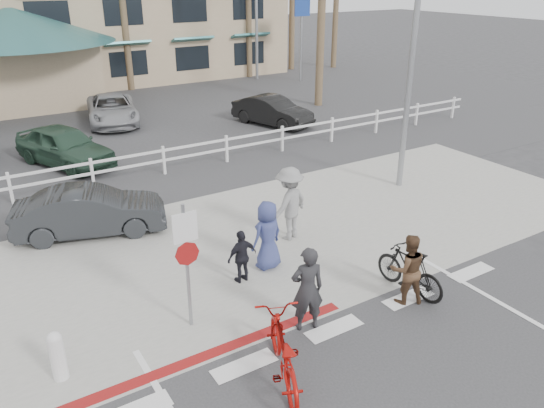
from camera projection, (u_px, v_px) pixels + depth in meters
ground at (354, 346)px, 9.84m from camera, size 140.00×140.00×0.00m
sidewalk_plaza at (238, 248)px, 13.34m from camera, size 22.00×7.00×0.01m
cross_street at (177, 196)px, 16.45m from camera, size 40.00×5.00×0.01m
parking_lot at (95, 126)px, 23.83m from camera, size 50.00×16.00×0.01m
curb_red at (178, 367)px, 9.32m from camera, size 7.00×0.25×0.02m
rail_fence at (167, 160)px, 18.05m from camera, size 29.40×0.16×1.00m
sign_post at (187, 261)px, 9.86m from camera, size 0.50×0.10×2.90m
bollard_0 at (57, 356)px, 8.89m from camera, size 0.26×0.26×0.95m
streetlight_0 at (414, 42)px, 15.45m from camera, size 0.60×2.00×9.00m
streetlight_1 at (256, 1)px, 32.39m from camera, size 0.60×2.00×9.50m
info_sign at (301, 35)px, 32.59m from camera, size 1.20×0.16×5.60m
bike_red at (283, 352)px, 8.82m from camera, size 1.51×2.30×1.14m
rider_red at (307, 289)px, 10.01m from camera, size 0.74×0.59×1.77m
bike_black at (410, 270)px, 11.32m from camera, size 0.67×1.79×1.05m
rider_black at (408, 269)px, 10.88m from camera, size 0.93×0.84×1.55m
pedestrian_a at (289, 204)px, 13.46m from camera, size 1.42×1.09×1.94m
pedestrian_child at (242, 257)px, 11.66m from camera, size 0.76×0.37×1.26m
pedestrian_b at (268, 235)px, 12.15m from camera, size 0.90×0.68×1.67m
car_white_sedan at (90, 212)px, 13.84m from camera, size 4.06×2.42×1.26m
lot_car_2 at (65, 146)px, 18.78m from camera, size 3.15×4.49×1.42m
lot_car_3 at (272, 111)px, 23.79m from camera, size 2.50×4.10×1.28m
lot_car_5 at (112, 110)px, 24.07m from camera, size 3.02×4.89×1.26m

